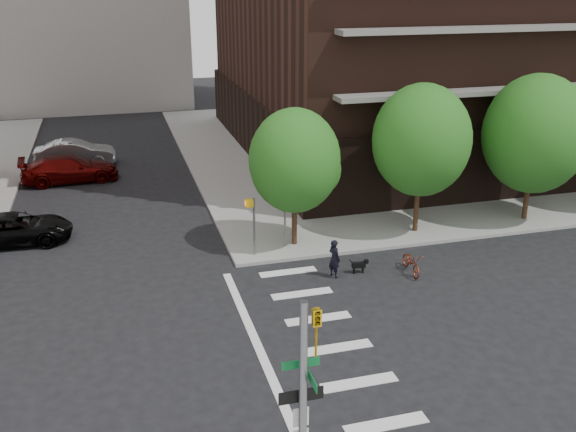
{
  "coord_description": "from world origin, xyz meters",
  "views": [
    {
      "loc": [
        -3.52,
        -17.2,
        11.63
      ],
      "look_at": [
        3.0,
        6.0,
        2.5
      ],
      "focal_mm": 40.0,
      "sensor_mm": 36.0,
      "label": 1
    }
  ],
  "objects_px": {
    "parked_car_silver": "(75,153)",
    "scooter": "(411,262)",
    "parked_car_maroon": "(70,169)",
    "parked_car_black": "(15,229)",
    "dog_walker": "(334,258)"
  },
  "relations": [
    {
      "from": "parked_car_black",
      "to": "dog_walker",
      "type": "xyz_separation_m",
      "value": [
        12.9,
        -7.26,
        0.11
      ]
    },
    {
      "from": "scooter",
      "to": "parked_car_maroon",
      "type": "bearing_deg",
      "value": 134.13
    },
    {
      "from": "parked_car_maroon",
      "to": "scooter",
      "type": "bearing_deg",
      "value": -144.13
    },
    {
      "from": "scooter",
      "to": "dog_walker",
      "type": "relative_size",
      "value": 1.07
    },
    {
      "from": "parked_car_black",
      "to": "dog_walker",
      "type": "height_order",
      "value": "dog_walker"
    },
    {
      "from": "parked_car_black",
      "to": "parked_car_maroon",
      "type": "bearing_deg",
      "value": -10.99
    },
    {
      "from": "parked_car_silver",
      "to": "scooter",
      "type": "relative_size",
      "value": 2.86
    },
    {
      "from": "parked_car_maroon",
      "to": "parked_car_silver",
      "type": "relative_size",
      "value": 1.12
    },
    {
      "from": "dog_walker",
      "to": "scooter",
      "type": "bearing_deg",
      "value": -122.26
    },
    {
      "from": "parked_car_black",
      "to": "parked_car_silver",
      "type": "height_order",
      "value": "parked_car_silver"
    },
    {
      "from": "parked_car_black",
      "to": "dog_walker",
      "type": "bearing_deg",
      "value": -117.32
    },
    {
      "from": "parked_car_maroon",
      "to": "scooter",
      "type": "relative_size",
      "value": 3.2
    },
    {
      "from": "parked_car_silver",
      "to": "scooter",
      "type": "xyz_separation_m",
      "value": [
        13.81,
        -20.43,
        -0.36
      ]
    },
    {
      "from": "parked_car_maroon",
      "to": "scooter",
      "type": "distance_m",
      "value": 21.88
    },
    {
      "from": "parked_car_maroon",
      "to": "parked_car_silver",
      "type": "xyz_separation_m",
      "value": [
        0.21,
        3.63,
        0.01
      ]
    }
  ]
}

